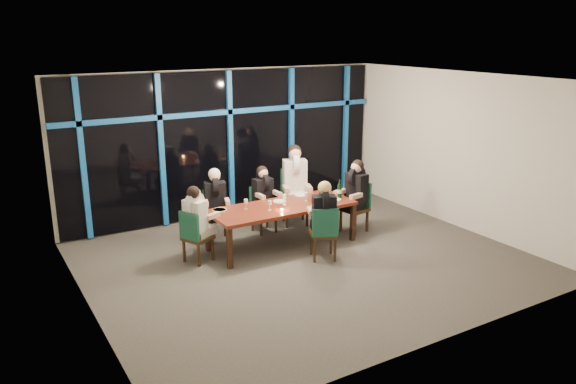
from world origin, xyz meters
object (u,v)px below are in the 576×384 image
at_px(dining_table, 282,209).
at_px(diner_end_right, 355,186).
at_px(chair_end_left, 194,234).
at_px(diner_far_mid, 264,190).
at_px(diner_near_mid, 324,208).
at_px(water_pitcher, 322,195).
at_px(chair_far_left, 216,212).
at_px(chair_far_mid, 262,206).
at_px(diner_end_left, 196,212).
at_px(diner_far_left, 215,194).
at_px(chair_near_mid, 324,231).
at_px(wine_bottle, 339,191).
at_px(diner_far_right, 295,174).
at_px(chair_far_right, 294,193).
at_px(chair_end_right, 357,204).

xyz_separation_m(dining_table, diner_end_right, (1.56, -0.07, 0.23)).
distance_m(chair_end_left, diner_far_mid, 1.88).
xyz_separation_m(diner_near_mid, water_pitcher, (0.50, 0.77, -0.05)).
bearing_deg(chair_far_left, diner_near_mid, -39.14).
xyz_separation_m(chair_far_mid, diner_near_mid, (0.24, -1.73, 0.40)).
relative_size(chair_end_left, diner_end_right, 0.96).
xyz_separation_m(chair_far_left, diner_near_mid, (1.17, -1.78, 0.38)).
relative_size(dining_table, diner_near_mid, 2.87).
bearing_deg(diner_end_left, chair_far_left, -63.62).
height_order(diner_far_left, diner_near_mid, diner_near_mid).
distance_m(chair_end_left, chair_near_mid, 2.15).
xyz_separation_m(diner_end_right, wine_bottle, (-0.42, -0.07, -0.03)).
bearing_deg(diner_far_mid, diner_end_right, -32.38).
bearing_deg(chair_far_left, chair_end_left, -114.06).
distance_m(chair_near_mid, diner_end_left, 2.13).
bearing_deg(chair_near_mid, chair_far_left, -34.62).
bearing_deg(diner_far_right, water_pitcher, -70.51).
bearing_deg(diner_far_mid, dining_table, -96.60).
bearing_deg(chair_near_mid, chair_far_right, -83.32).
bearing_deg(diner_end_right, chair_far_left, -124.01).
xyz_separation_m(diner_far_right, diner_end_left, (-2.39, -0.80, -0.17)).
relative_size(chair_far_right, chair_end_left, 1.21).
bearing_deg(water_pitcher, diner_near_mid, -117.79).
height_order(diner_far_right, wine_bottle, diner_far_right).
height_order(chair_end_left, diner_end_right, diner_end_right).
height_order(diner_far_right, diner_end_right, diner_far_right).
bearing_deg(diner_end_left, wine_bottle, -118.85).
xyz_separation_m(chair_far_mid, chair_end_right, (1.58, -0.93, 0.04)).
xyz_separation_m(diner_far_mid, diner_near_mid, (0.23, -1.66, 0.05)).
height_order(chair_end_left, diner_near_mid, diner_near_mid).
bearing_deg(diner_far_left, diner_far_right, 18.97).
distance_m(chair_far_mid, diner_far_right, 0.93).
bearing_deg(chair_far_mid, diner_far_right, -0.43).
height_order(diner_far_mid, diner_far_right, diner_far_right).
height_order(diner_far_mid, wine_bottle, diner_far_mid).
bearing_deg(chair_near_mid, chair_end_right, -123.68).
xyz_separation_m(chair_end_right, diner_end_left, (-3.20, 0.15, 0.33)).
distance_m(chair_far_mid, water_pitcher, 1.26).
relative_size(chair_far_mid, water_pitcher, 4.71).
distance_m(diner_end_right, water_pitcher, 0.76).
bearing_deg(chair_end_right, diner_far_right, -151.10).
distance_m(diner_near_mid, water_pitcher, 0.92).
height_order(chair_near_mid, diner_end_right, diner_end_right).
bearing_deg(chair_far_mid, wine_bottle, -45.40).
distance_m(dining_table, diner_end_right, 1.57).
xyz_separation_m(diner_end_left, diner_end_right, (3.12, -0.17, 0.05)).
bearing_deg(chair_end_left, chair_far_right, -93.62).
xyz_separation_m(chair_near_mid, diner_end_left, (-1.83, 1.03, 0.34)).
bearing_deg(water_pitcher, chair_far_right, 92.53).
bearing_deg(chair_far_right, diner_end_right, -35.64).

